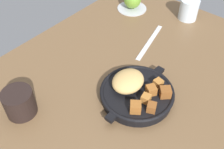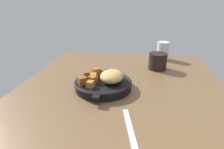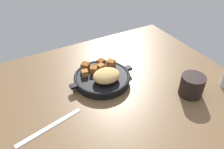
% 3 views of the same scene
% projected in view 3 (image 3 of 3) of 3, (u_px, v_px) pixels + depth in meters
% --- Properties ---
extents(ground_plane, '(1.08, 0.81, 0.02)m').
position_uv_depth(ground_plane, '(102.00, 98.00, 0.84)').
color(ground_plane, brown).
extents(cast_iron_skillet, '(0.26, 0.22, 0.07)m').
position_uv_depth(cast_iron_skillet, '(103.00, 77.00, 0.88)').
color(cast_iron_skillet, black).
rests_on(cast_iron_skillet, ground_plane).
extents(butter_knife, '(0.22, 0.07, 0.00)m').
position_uv_depth(butter_knife, '(50.00, 127.00, 0.71)').
color(butter_knife, silver).
rests_on(butter_knife, ground_plane).
extents(coffee_mug_dark, '(0.09, 0.09, 0.08)m').
position_uv_depth(coffee_mug_dark, '(192.00, 85.00, 0.82)').
color(coffee_mug_dark, black).
rests_on(coffee_mug_dark, ground_plane).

